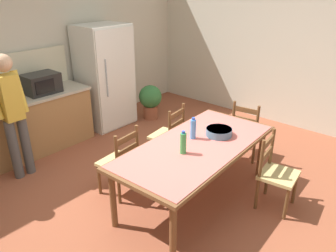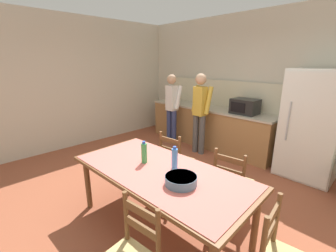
{
  "view_description": "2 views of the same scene",
  "coord_description": "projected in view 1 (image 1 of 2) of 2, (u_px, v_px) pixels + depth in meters",
  "views": [
    {
      "loc": [
        -2.56,
        -2.41,
        2.5
      ],
      "look_at": [
        0.07,
        -0.13,
        0.95
      ],
      "focal_mm": 35.0,
      "sensor_mm": 36.0,
      "label": 1
    },
    {
      "loc": [
        1.91,
        -1.98,
        1.93
      ],
      "look_at": [
        -0.16,
        0.03,
        1.09
      ],
      "focal_mm": 24.0,
      "sensor_mm": 36.0,
      "label": 2
    }
  ],
  "objects": [
    {
      "name": "ground_plane",
      "position": [
        157.0,
        192.0,
        4.23
      ],
      "size": [
        8.32,
        8.32,
        0.0
      ],
      "primitive_type": "plane",
      "color": "brown"
    },
    {
      "name": "wall_back",
      "position": [
        33.0,
        52.0,
        5.22
      ],
      "size": [
        6.52,
        0.12,
        2.9
      ],
      "primitive_type": "cube",
      "color": "beige",
      "rests_on": "ground"
    },
    {
      "name": "wall_right",
      "position": [
        278.0,
        44.0,
        5.88
      ],
      "size": [
        0.12,
        5.2,
        2.9
      ],
      "primitive_type": "cube",
      "color": "beige",
      "rests_on": "ground"
    },
    {
      "name": "refrigerator",
      "position": [
        105.0,
        77.0,
        5.87
      ],
      "size": [
        0.85,
        0.73,
        1.82
      ],
      "color": "silver",
      "rests_on": "ground"
    },
    {
      "name": "microwave",
      "position": [
        41.0,
        83.0,
        4.99
      ],
      "size": [
        0.5,
        0.39,
        0.3
      ],
      "color": "black",
      "rests_on": "kitchen_counter"
    },
    {
      "name": "dining_table",
      "position": [
        196.0,
        150.0,
        3.82
      ],
      "size": [
        2.17,
        1.1,
        0.75
      ],
      "rotation": [
        0.0,
        0.0,
        0.04
      ],
      "color": "brown",
      "rests_on": "ground"
    },
    {
      "name": "bottle_near_centre",
      "position": [
        183.0,
        143.0,
        3.55
      ],
      "size": [
        0.07,
        0.07,
        0.27
      ],
      "color": "green",
      "rests_on": "dining_table"
    },
    {
      "name": "bottle_off_centre",
      "position": [
        193.0,
        129.0,
        3.89
      ],
      "size": [
        0.07,
        0.07,
        0.27
      ],
      "color": "#4C8ED6",
      "rests_on": "dining_table"
    },
    {
      "name": "serving_bowl",
      "position": [
        219.0,
        132.0,
        4.0
      ],
      "size": [
        0.32,
        0.32,
        0.09
      ],
      "color": "slate",
      "rests_on": "dining_table"
    },
    {
      "name": "chair_side_far_right",
      "position": [
        169.0,
        136.0,
        4.72
      ],
      "size": [
        0.47,
        0.45,
        0.91
      ],
      "rotation": [
        0.0,
        0.0,
        3.28
      ],
      "color": "brown",
      "rests_on": "ground"
    },
    {
      "name": "chair_head_end",
      "position": [
        247.0,
        130.0,
        4.89
      ],
      "size": [
        0.45,
        0.47,
        0.91
      ],
      "rotation": [
        0.0,
        0.0,
        1.7
      ],
      "color": "brown",
      "rests_on": "ground"
    },
    {
      "name": "chair_side_near_right",
      "position": [
        276.0,
        173.0,
        3.81
      ],
      "size": [
        0.46,
        0.45,
        0.91
      ],
      "rotation": [
        0.0,
        0.0,
        0.12
      ],
      "color": "brown",
      "rests_on": "ground"
    },
    {
      "name": "chair_side_far_left",
      "position": [
        120.0,
        162.0,
        4.04
      ],
      "size": [
        0.46,
        0.44,
        0.91
      ],
      "rotation": [
        0.0,
        0.0,
        3.23
      ],
      "color": "brown",
      "rests_on": "ground"
    },
    {
      "name": "person_at_counter",
      "position": [
        12.0,
        111.0,
        4.22
      ],
      "size": [
        0.42,
        0.29,
        1.69
      ],
      "rotation": [
        0.0,
        0.0,
        1.57
      ],
      "color": "#4C4C4C",
      "rests_on": "ground"
    },
    {
      "name": "potted_plant",
      "position": [
        150.0,
        100.0,
        6.32
      ],
      "size": [
        0.44,
        0.44,
        0.67
      ],
      "color": "brown",
      "rests_on": "ground"
    }
  ]
}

